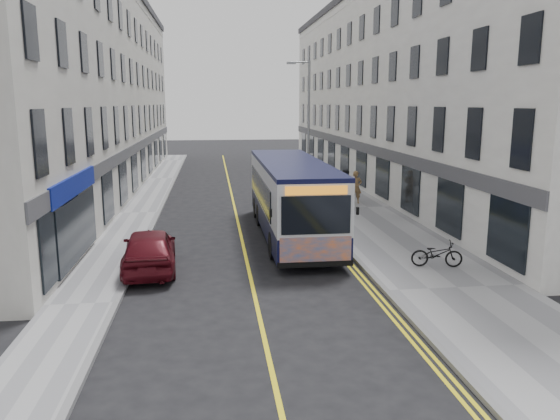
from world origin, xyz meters
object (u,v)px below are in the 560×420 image
object	(u,v)px
car_maroon	(149,249)
city_bus	(291,195)
bicycle	(437,254)
car_white	(277,178)
pedestrian_far	(346,188)
streetlamp	(307,127)
pedestrian_near	(356,187)

from	to	relation	value
car_maroon	city_bus	bearing A→B (deg)	-146.38
city_bus	car_maroon	xyz separation A→B (m)	(-5.56, -4.28, -1.05)
city_bus	car_maroon	world-z (taller)	city_bus
bicycle	car_white	world-z (taller)	car_white
bicycle	pedestrian_far	distance (m)	11.66
streetlamp	bicycle	xyz separation A→B (m)	(2.30, -13.09, -3.80)
car_white	pedestrian_far	bearing A→B (deg)	-63.93
streetlamp	car_white	distance (m)	7.46
pedestrian_far	car_maroon	size ratio (longest dim) A/B	0.45
streetlamp	city_bus	size ratio (longest dim) A/B	0.71
pedestrian_near	car_maroon	xyz separation A→B (m)	(-10.25, -11.07, -0.28)
streetlamp	car_maroon	bearing A→B (deg)	-122.47
car_white	car_maroon	bearing A→B (deg)	-104.33
streetlamp	pedestrian_near	world-z (taller)	streetlamp
city_bus	car_maroon	bearing A→B (deg)	-142.43
city_bus	bicycle	bearing A→B (deg)	-51.80
city_bus	pedestrian_near	xyz separation A→B (m)	(4.68, 6.79, -0.77)
car_white	streetlamp	bearing A→B (deg)	-75.84
streetlamp	bicycle	distance (m)	13.82
streetlamp	car_white	world-z (taller)	streetlamp
pedestrian_near	car_maroon	world-z (taller)	pedestrian_near
city_bus	pedestrian_far	size ratio (longest dim) A/B	5.63
city_bus	pedestrian_far	bearing A→B (deg)	57.26
bicycle	pedestrian_far	xyz separation A→B (m)	(-0.34, 11.65, 0.55)
car_maroon	pedestrian_far	bearing A→B (deg)	-136.32
city_bus	car_maroon	distance (m)	7.10
bicycle	pedestrian_far	world-z (taller)	pedestrian_far
pedestrian_near	car_white	bearing A→B (deg)	123.22
car_white	city_bus	bearing A→B (deg)	-88.70
pedestrian_near	pedestrian_far	bearing A→B (deg)	-132.58
city_bus	pedestrian_far	world-z (taller)	city_bus
bicycle	pedestrian_far	bearing A→B (deg)	13.31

